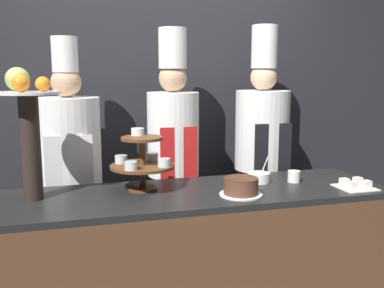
# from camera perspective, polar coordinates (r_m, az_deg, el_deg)

# --- Properties ---
(wall_back) EXTENTS (10.00, 0.06, 2.80)m
(wall_back) POSITION_cam_1_polar(r_m,az_deg,el_deg) (3.29, -4.17, 6.78)
(wall_back) COLOR #232328
(wall_back) RESTS_ON ground_plane
(buffet_counter) EXTENTS (2.16, 0.64, 0.90)m
(buffet_counter) POSITION_cam_1_polar(r_m,az_deg,el_deg) (2.56, 0.61, -16.04)
(buffet_counter) COLOR brown
(buffet_counter) RESTS_ON ground_plane
(tiered_stand) EXTENTS (0.36, 0.36, 0.34)m
(tiered_stand) POSITION_cam_1_polar(r_m,az_deg,el_deg) (2.40, -6.68, -2.21)
(tiered_stand) COLOR brown
(tiered_stand) RESTS_ON buffet_counter
(fruit_pedestal) EXTENTS (0.32, 0.32, 0.68)m
(fruit_pedestal) POSITION_cam_1_polar(r_m,az_deg,el_deg) (2.32, -21.06, 2.95)
(fruit_pedestal) COLOR #2D231E
(fruit_pedestal) RESTS_ON buffet_counter
(cake_round) EXTENTS (0.23, 0.23, 0.10)m
(cake_round) POSITION_cam_1_polar(r_m,az_deg,el_deg) (2.32, 6.54, -5.70)
(cake_round) COLOR white
(cake_round) RESTS_ON buffet_counter
(cup_white) EXTENTS (0.07, 0.07, 0.07)m
(cup_white) POSITION_cam_1_polar(r_m,az_deg,el_deg) (2.66, 13.44, -4.22)
(cup_white) COLOR white
(cup_white) RESTS_ON buffet_counter
(cake_square_tray) EXTENTS (0.20, 0.19, 0.05)m
(cake_square_tray) POSITION_cam_1_polar(r_m,az_deg,el_deg) (2.63, 20.92, -5.12)
(cake_square_tray) COLOR white
(cake_square_tray) RESTS_ON buffet_counter
(serving_bowl_far) EXTENTS (0.13, 0.13, 0.16)m
(serving_bowl_far) POSITION_cam_1_polar(r_m,az_deg,el_deg) (2.61, 8.92, -4.41)
(serving_bowl_far) COLOR white
(serving_bowl_far) RESTS_ON buffet_counter
(chef_left) EXTENTS (0.41, 0.41, 1.78)m
(chef_left) POSITION_cam_1_polar(r_m,az_deg,el_deg) (2.90, -15.96, -2.82)
(chef_left) COLOR black
(chef_left) RESTS_ON ground_plane
(chef_center_left) EXTENTS (0.35, 0.35, 1.85)m
(chef_center_left) POSITION_cam_1_polar(r_m,az_deg,el_deg) (2.96, -2.50, -1.12)
(chef_center_left) COLOR #38332D
(chef_center_left) RESTS_ON ground_plane
(chef_center_right) EXTENTS (0.39, 0.39, 1.88)m
(chef_center_right) POSITION_cam_1_polar(r_m,az_deg,el_deg) (3.17, 9.29, -0.68)
(chef_center_right) COLOR #28282D
(chef_center_right) RESTS_ON ground_plane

